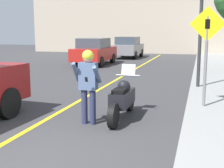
% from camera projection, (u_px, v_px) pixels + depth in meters
% --- Properties ---
extents(ground_plane, '(80.00, 80.00, 0.00)m').
position_uv_depth(ground_plane, '(16.00, 158.00, 5.25)').
color(ground_plane, '#38383A').
extents(road_center_line, '(0.12, 36.00, 0.01)m').
position_uv_depth(road_center_line, '(96.00, 91.00, 11.10)').
color(road_center_line, yellow).
rests_on(road_center_line, ground).
extents(building_backdrop, '(28.00, 1.20, 9.10)m').
position_uv_depth(building_backdrop, '(171.00, 5.00, 29.15)').
color(building_backdrop, '#B2A38E').
rests_on(building_backdrop, ground).
extents(motorcycle, '(0.62, 2.19, 1.27)m').
position_uv_depth(motorcycle, '(122.00, 99.00, 7.54)').
color(motorcycle, black).
rests_on(motorcycle, ground).
extents(person_biker, '(0.59, 0.47, 1.70)m').
position_uv_depth(person_biker, '(88.00, 79.00, 7.00)').
color(person_biker, '#282D4C').
rests_on(person_biker, ground).
extents(crossing_sign, '(0.91, 0.08, 2.62)m').
position_uv_depth(crossing_sign, '(206.00, 47.00, 8.09)').
color(crossing_sign, slate).
rests_on(crossing_sign, sidewalk_curb).
extents(traffic_light, '(0.26, 0.30, 3.93)m').
position_uv_depth(traffic_light, '(201.00, 10.00, 10.85)').
color(traffic_light, '#2D2D30').
rests_on(traffic_light, sidewalk_curb).
extents(parked_car_red, '(1.88, 4.20, 1.68)m').
position_uv_depth(parked_car_red, '(94.00, 51.00, 19.77)').
color(parked_car_red, black).
rests_on(parked_car_red, ground).
extents(parked_car_grey, '(1.88, 4.20, 1.68)m').
position_uv_depth(parked_car_grey, '(128.00, 47.00, 24.98)').
color(parked_car_grey, black).
rests_on(parked_car_grey, ground).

